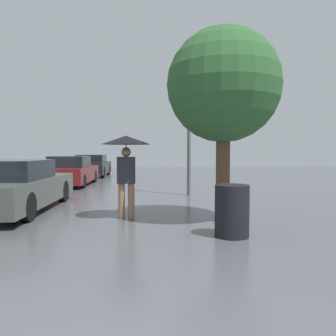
# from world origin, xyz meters

# --- Properties ---
(pedestrian) EXTENTS (1.05, 1.05, 1.76)m
(pedestrian) POSITION_xyz_m (-0.35, 5.68, 1.42)
(pedestrian) COLOR #9E7051
(pedestrian) RESTS_ON ground_plane
(parked_car_second) EXTENTS (1.66, 4.43, 1.23)m
(parked_car_second) POSITION_xyz_m (-3.08, 6.80, 0.58)
(parked_car_second) COLOR #4C514C
(parked_car_second) RESTS_ON ground_plane
(parked_car_third) EXTENTS (1.69, 4.19, 1.25)m
(parked_car_third) POSITION_xyz_m (-3.25, 13.02, 0.58)
(parked_car_third) COLOR maroon
(parked_car_third) RESTS_ON ground_plane
(parked_car_farthest) EXTENTS (1.75, 3.92, 1.27)m
(parked_car_farthest) POSITION_xyz_m (-3.24, 18.14, 0.60)
(parked_car_farthest) COLOR black
(parked_car_farthest) RESTS_ON ground_plane
(tree) EXTENTS (2.28, 2.28, 3.90)m
(tree) POSITION_xyz_m (1.63, 5.28, 2.73)
(tree) COLOR brown
(tree) RESTS_ON ground_plane
(street_lamp) EXTENTS (0.33, 0.33, 4.48)m
(street_lamp) POSITION_xyz_m (1.42, 9.35, 2.97)
(street_lamp) COLOR #515456
(street_lamp) RESTS_ON ground_plane
(trash_bin) EXTENTS (0.57, 0.57, 0.87)m
(trash_bin) POSITION_xyz_m (1.52, 4.09, 0.43)
(trash_bin) COLOR black
(trash_bin) RESTS_ON ground_plane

